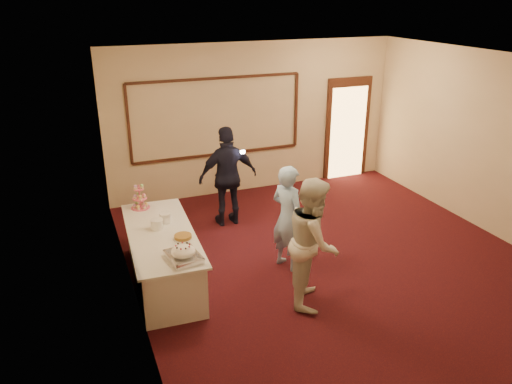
{
  "coord_description": "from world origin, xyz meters",
  "views": [
    {
      "loc": [
        -3.6,
        -5.68,
        3.88
      ],
      "look_at": [
        -1.12,
        0.61,
        1.15
      ],
      "focal_mm": 35.0,
      "sensor_mm": 36.0,
      "label": 1
    }
  ],
  "objects_px": {
    "plate_stack_b": "(165,217)",
    "guest": "(228,177)",
    "woman": "(313,242)",
    "buffet_table": "(163,257)",
    "man": "(288,218)",
    "pavlova_tray": "(183,253)",
    "plate_stack_a": "(157,224)",
    "cupcake_stand": "(140,199)",
    "tart": "(183,237)"
  },
  "relations": [
    {
      "from": "pavlova_tray",
      "to": "tart",
      "type": "distance_m",
      "value": 0.56
    },
    {
      "from": "pavlova_tray",
      "to": "woman",
      "type": "xyz_separation_m",
      "value": [
        1.63,
        -0.35,
        0.02
      ]
    },
    {
      "from": "woman",
      "to": "plate_stack_b",
      "type": "bearing_deg",
      "value": 74.96
    },
    {
      "from": "pavlova_tray",
      "to": "plate_stack_a",
      "type": "relative_size",
      "value": 3.12
    },
    {
      "from": "man",
      "to": "woman",
      "type": "relative_size",
      "value": 0.92
    },
    {
      "from": "buffet_table",
      "to": "woman",
      "type": "bearing_deg",
      "value": -34.13
    },
    {
      "from": "pavlova_tray",
      "to": "cupcake_stand",
      "type": "distance_m",
      "value": 1.82
    },
    {
      "from": "buffet_table",
      "to": "pavlova_tray",
      "type": "distance_m",
      "value": 0.96
    },
    {
      "from": "pavlova_tray",
      "to": "woman",
      "type": "bearing_deg",
      "value": -12.02
    },
    {
      "from": "pavlova_tray",
      "to": "plate_stack_a",
      "type": "bearing_deg",
      "value": 98.16
    },
    {
      "from": "pavlova_tray",
      "to": "plate_stack_a",
      "type": "xyz_separation_m",
      "value": [
        -0.14,
        0.97,
        -0.01
      ]
    },
    {
      "from": "woman",
      "to": "tart",
      "type": "bearing_deg",
      "value": 87.17
    },
    {
      "from": "buffet_table",
      "to": "guest",
      "type": "distance_m",
      "value": 2.16
    },
    {
      "from": "buffet_table",
      "to": "pavlova_tray",
      "type": "height_order",
      "value": "pavlova_tray"
    },
    {
      "from": "man",
      "to": "woman",
      "type": "height_order",
      "value": "woman"
    },
    {
      "from": "pavlova_tray",
      "to": "man",
      "type": "xyz_separation_m",
      "value": [
        1.7,
        0.57,
        -0.05
      ]
    },
    {
      "from": "cupcake_stand",
      "to": "guest",
      "type": "relative_size",
      "value": 0.24
    },
    {
      "from": "cupcake_stand",
      "to": "pavlova_tray",
      "type": "bearing_deg",
      "value": -82.58
    },
    {
      "from": "plate_stack_b",
      "to": "plate_stack_a",
      "type": "bearing_deg",
      "value": -131.88
    },
    {
      "from": "plate_stack_a",
      "to": "man",
      "type": "bearing_deg",
      "value": -12.25
    },
    {
      "from": "cupcake_stand",
      "to": "plate_stack_a",
      "type": "distance_m",
      "value": 0.84
    },
    {
      "from": "pavlova_tray",
      "to": "plate_stack_b",
      "type": "bearing_deg",
      "value": 89.02
    },
    {
      "from": "man",
      "to": "plate_stack_a",
      "type": "bearing_deg",
      "value": 55.12
    },
    {
      "from": "buffet_table",
      "to": "man",
      "type": "xyz_separation_m",
      "value": [
        1.82,
        -0.26,
        0.42
      ]
    },
    {
      "from": "buffet_table",
      "to": "pavlova_tray",
      "type": "relative_size",
      "value": 4.31
    },
    {
      "from": "plate_stack_a",
      "to": "guest",
      "type": "xyz_separation_m",
      "value": [
        1.51,
        1.36,
        0.04
      ]
    },
    {
      "from": "plate_stack_b",
      "to": "guest",
      "type": "bearing_deg",
      "value": 41.18
    },
    {
      "from": "buffet_table",
      "to": "cupcake_stand",
      "type": "relative_size",
      "value": 5.6
    },
    {
      "from": "pavlova_tray",
      "to": "woman",
      "type": "height_order",
      "value": "woman"
    },
    {
      "from": "pavlova_tray",
      "to": "tart",
      "type": "relative_size",
      "value": 1.98
    },
    {
      "from": "plate_stack_b",
      "to": "guest",
      "type": "distance_m",
      "value": 1.79
    },
    {
      "from": "plate_stack_a",
      "to": "woman",
      "type": "relative_size",
      "value": 0.1
    },
    {
      "from": "woman",
      "to": "man",
      "type": "bearing_deg",
      "value": 23.56
    },
    {
      "from": "buffet_table",
      "to": "plate_stack_a",
      "type": "relative_size",
      "value": 13.44
    },
    {
      "from": "guest",
      "to": "pavlova_tray",
      "type": "bearing_deg",
      "value": 59.46
    },
    {
      "from": "pavlova_tray",
      "to": "guest",
      "type": "xyz_separation_m",
      "value": [
        1.37,
        2.33,
        0.04
      ]
    },
    {
      "from": "buffet_table",
      "to": "plate_stack_a",
      "type": "bearing_deg",
      "value": 100.04
    },
    {
      "from": "cupcake_stand",
      "to": "guest",
      "type": "bearing_deg",
      "value": 18.36
    },
    {
      "from": "buffet_table",
      "to": "pavlova_tray",
      "type": "bearing_deg",
      "value": -82.15
    },
    {
      "from": "woman",
      "to": "plate_stack_a",
      "type": "bearing_deg",
      "value": 81.15
    },
    {
      "from": "woman",
      "to": "guest",
      "type": "bearing_deg",
      "value": 33.44
    },
    {
      "from": "woman",
      "to": "cupcake_stand",
      "type": "bearing_deg",
      "value": 68.85
    },
    {
      "from": "plate_stack_b",
      "to": "buffet_table",
      "type": "bearing_deg",
      "value": -113.39
    },
    {
      "from": "buffet_table",
      "to": "cupcake_stand",
      "type": "height_order",
      "value": "cupcake_stand"
    },
    {
      "from": "pavlova_tray",
      "to": "plate_stack_a",
      "type": "height_order",
      "value": "pavlova_tray"
    },
    {
      "from": "buffet_table",
      "to": "guest",
      "type": "bearing_deg",
      "value": 45.16
    },
    {
      "from": "cupcake_stand",
      "to": "guest",
      "type": "height_order",
      "value": "guest"
    },
    {
      "from": "guest",
      "to": "man",
      "type": "bearing_deg",
      "value": 100.6
    },
    {
      "from": "cupcake_stand",
      "to": "buffet_table",
      "type": "bearing_deg",
      "value": -82.95
    },
    {
      "from": "pavlova_tray",
      "to": "cupcake_stand",
      "type": "xyz_separation_m",
      "value": [
        -0.23,
        1.8,
        0.07
      ]
    }
  ]
}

